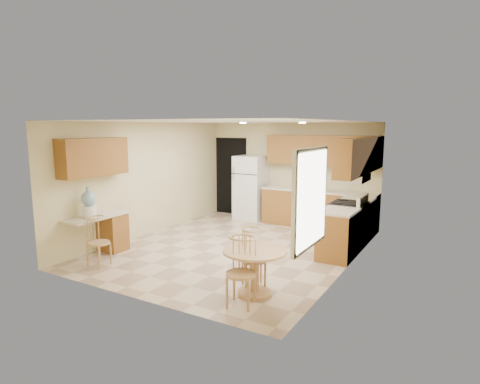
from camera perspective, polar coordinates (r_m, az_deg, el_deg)
The scene contains 30 objects.
floor at distance 8.11m, azimuth -0.72°, elevation -7.96°, with size 5.50×5.50×0.00m, color #C2AB8D.
ceiling at distance 7.74m, azimuth -0.75°, elevation 9.99°, with size 4.50×5.50×0.02m, color white.
wall_back at distance 10.27m, azimuth 7.14°, elevation 2.77°, with size 4.50×0.02×2.50m, color beige.
wall_front at distance 5.68m, azimuth -15.07°, elevation -2.80°, with size 4.50×0.02×2.50m, color beige.
wall_left at distance 9.18m, azimuth -12.91°, elevation 1.83°, with size 0.02×5.50×2.50m, color beige.
wall_right at distance 6.97m, azimuth 15.38°, elevation -0.60°, with size 0.02×5.50×2.50m, color beige.
doorway at distance 11.07m, azimuth -1.29°, elevation 2.27°, with size 0.90×0.02×2.10m, color black.
base_cab_back at distance 9.82m, azimuth 11.07°, elevation -2.46°, with size 2.75×0.60×0.87m, color #976026.
counter_back at distance 9.73m, azimuth 11.15°, elevation 0.17°, with size 2.75×0.63×0.04m, color beige.
base_cab_right_a at distance 8.97m, azimuth 16.33°, elevation -3.79°, with size 0.60×0.59×0.87m, color #976026.
counter_right_a at distance 8.88m, azimuth 16.47°, elevation -0.92°, with size 0.63×0.59×0.04m, color beige.
base_cab_right_b at distance 7.60m, azimuth 13.69°, elevation -6.02°, with size 0.60×0.80×0.87m, color #976026.
counter_right_b at distance 7.49m, azimuth 13.82°, elevation -2.66°, with size 0.63×0.80×0.04m, color beige.
upper_cab_back at distance 9.76m, azimuth 11.59°, elevation 5.85°, with size 2.75×0.33×0.70m, color #976026.
upper_cab_right at distance 8.11m, azimuth 16.63°, elevation 4.97°, with size 0.33×2.42×0.70m, color #976026.
upper_cab_left at distance 7.90m, azimuth -20.10°, elevation 4.69°, with size 0.33×1.40×0.70m, color #976026.
sink at distance 9.74m, azimuth 11.02°, elevation 0.31°, with size 0.78×0.44×0.01m, color silver.
range_hood at distance 8.14m, azimuth 15.85°, elevation 1.98°, with size 0.50×0.76×0.14m, color silver.
desk_pedestal at distance 8.26m, azimuth -17.65°, elevation -5.50°, with size 0.48×0.42×0.72m, color #976026.
desk_top at distance 7.93m, azimuth -19.81°, elevation -3.33°, with size 0.50×1.20×0.04m, color beige.
window at distance 5.19m, azimuth 10.04°, elevation -0.94°, with size 0.06×1.12×1.30m.
can_light_a at distance 9.03m, azimuth 0.43°, elevation 9.80°, with size 0.14×0.14×0.02m, color white.
can_light_b at distance 8.43m, azimuth 8.86°, elevation 9.72°, with size 0.14×0.14×0.02m, color white.
refrigerator at distance 10.42m, azimuth 1.52°, elevation 0.61°, with size 0.73×0.71×1.66m.
stove at distance 8.33m, azimuth 15.06°, elevation -4.49°, with size 0.65×0.76×1.09m.
dining_table at distance 5.83m, azimuth 2.12°, elevation -10.41°, with size 0.92×0.92×0.68m.
chair_table_a at distance 6.00m, azimuth 1.59°, elevation -8.73°, with size 0.40×0.50×0.91m.
chair_table_b at distance 5.38m, azimuth -0.36°, elevation -10.63°, with size 0.42×0.43×0.94m.
chair_desk at distance 7.38m, azimuth -20.00°, elevation -6.10°, with size 0.38×0.49×0.85m.
water_crock at distance 7.79m, azimuth -20.70°, elevation -1.56°, with size 0.27×0.27×0.56m.
Camera 1 is at (3.96, -6.66, 2.41)m, focal length 30.00 mm.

